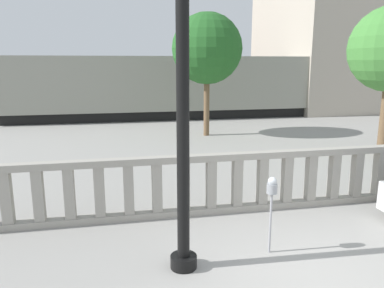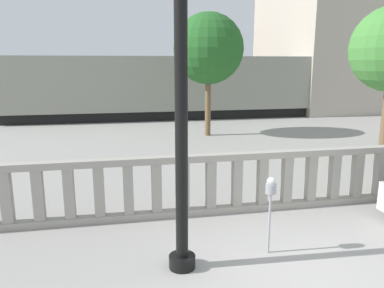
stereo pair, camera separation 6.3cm
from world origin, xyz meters
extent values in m
plane|color=gray|center=(0.00, 0.00, 0.00)|extent=(160.00, 160.00, 0.00)
cube|color=#9E998E|center=(0.00, 2.76, 0.07)|extent=(17.61, 0.24, 0.14)
cube|color=#9E998E|center=(0.00, 2.76, 1.24)|extent=(17.61, 0.24, 0.14)
cube|color=#9E998E|center=(-4.91, 2.76, 0.66)|extent=(0.20, 0.20, 1.03)
cube|color=#9E998E|center=(-4.33, 2.76, 0.66)|extent=(0.20, 0.20, 1.03)
cube|color=#9E998E|center=(-3.76, 2.76, 0.66)|extent=(0.20, 0.20, 1.03)
cube|color=#9E998E|center=(-3.18, 2.76, 0.66)|extent=(0.20, 0.20, 1.03)
cube|color=#9E998E|center=(-2.60, 2.76, 0.66)|extent=(0.20, 0.20, 1.03)
cube|color=#9E998E|center=(-2.02, 2.76, 0.66)|extent=(0.20, 0.20, 1.03)
cube|color=#9E998E|center=(-1.44, 2.76, 0.66)|extent=(0.20, 0.20, 1.03)
cube|color=#9E998E|center=(-0.87, 2.76, 0.66)|extent=(0.20, 0.20, 1.03)
cube|color=#9E998E|center=(-0.29, 2.76, 0.66)|extent=(0.20, 0.20, 1.03)
cube|color=#9E998E|center=(0.29, 2.76, 0.66)|extent=(0.20, 0.20, 1.03)
cube|color=#9E998E|center=(0.87, 2.76, 0.66)|extent=(0.20, 0.20, 1.03)
cube|color=#9E998E|center=(1.44, 2.76, 0.66)|extent=(0.20, 0.20, 1.03)
cube|color=#9E998E|center=(2.02, 2.76, 0.66)|extent=(0.20, 0.20, 1.03)
cube|color=#9E998E|center=(2.60, 2.76, 0.66)|extent=(0.20, 0.20, 1.03)
cube|color=#9E998E|center=(3.18, 2.76, 0.66)|extent=(0.20, 0.20, 1.03)
cylinder|color=black|center=(-1.84, 0.72, 0.10)|extent=(0.42, 0.42, 0.20)
cylinder|color=black|center=(-1.84, 0.72, 2.76)|extent=(0.19, 0.19, 5.11)
cylinder|color=#99999E|center=(-0.32, 0.90, 0.53)|extent=(0.04, 0.04, 1.06)
cylinder|color=gray|center=(-0.32, 0.90, 1.15)|extent=(0.18, 0.18, 0.17)
sphere|color=#B2B7BC|center=(-0.32, 0.90, 1.27)|extent=(0.15, 0.15, 0.15)
cube|color=black|center=(3.90, 17.16, 0.28)|extent=(25.74, 2.15, 0.55)
cube|color=gray|center=(3.90, 17.16, 2.05)|extent=(26.27, 2.69, 3.00)
cube|color=black|center=(-1.29, 27.58, 0.28)|extent=(28.64, 2.47, 0.55)
cube|color=brown|center=(-1.29, 27.58, 1.97)|extent=(29.23, 3.08, 2.83)
cube|color=brown|center=(11.82, 27.58, 3.68)|extent=(3.00, 2.77, 0.60)
cylinder|color=brown|center=(1.16, 11.46, 1.32)|extent=(0.25, 0.25, 2.65)
sphere|color=#235B23|center=(1.16, 11.46, 3.79)|extent=(3.04, 3.04, 3.04)
camera|label=1|loc=(-2.80, -4.59, 3.18)|focal=35.00mm
camera|label=2|loc=(-2.73, -4.61, 3.18)|focal=35.00mm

